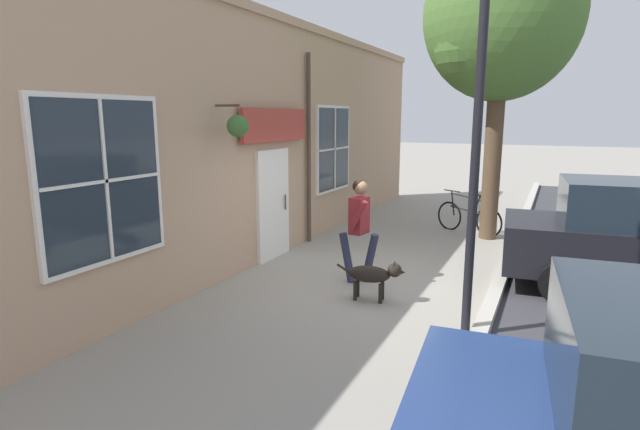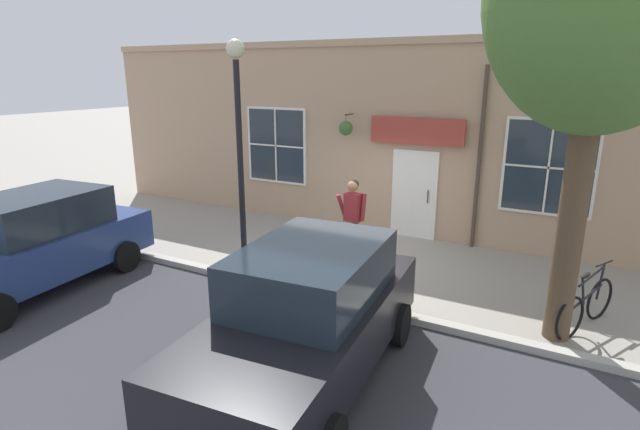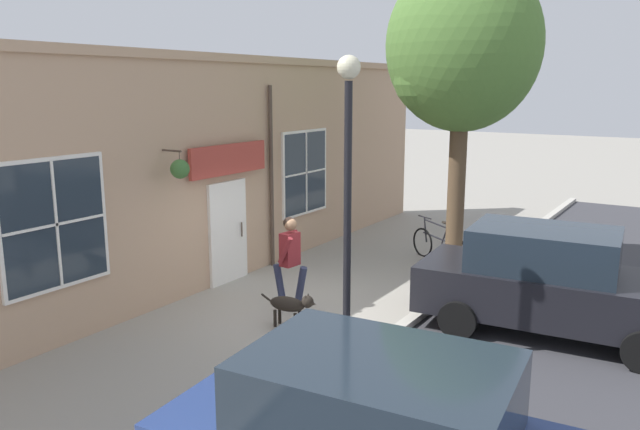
{
  "view_description": "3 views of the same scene",
  "coord_description": "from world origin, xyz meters",
  "views": [
    {
      "loc": [
        2.7,
        -7.6,
        2.7
      ],
      "look_at": [
        -0.84,
        -0.18,
        1.08
      ],
      "focal_mm": 28.0,
      "sensor_mm": 36.0,
      "label": 1
    },
    {
      "loc": [
        9.0,
        4.08,
        3.82
      ],
      "look_at": [
        0.1,
        -0.81,
        0.93
      ],
      "focal_mm": 28.0,
      "sensor_mm": 36.0,
      "label": 2
    },
    {
      "loc": [
        6.1,
        -8.92,
        3.99
      ],
      "look_at": [
        -0.6,
        1.55,
        1.4
      ],
      "focal_mm": 35.0,
      "sensor_mm": 36.0,
      "label": 3
    }
  ],
  "objects": [
    {
      "name": "street_tree_by_curb",
      "position": [
        1.32,
        3.9,
        4.69
      ],
      "size": [
        3.26,
        2.94,
        6.61
      ],
      "color": "brown",
      "rests_on": "ground_plane"
    },
    {
      "name": "storefront_facade",
      "position": [
        -2.34,
        0.01,
        2.31
      ],
      "size": [
        0.95,
        18.0,
        4.6
      ],
      "color": "tan",
      "rests_on": "ground_plane"
    },
    {
      "name": "dog_on_leash",
      "position": [
        0.37,
        -0.87,
        0.41
      ],
      "size": [
        1.04,
        0.36,
        0.63
      ],
      "color": "black",
      "rests_on": "ground_plane"
    },
    {
      "name": "leaning_bicycle",
      "position": [
        0.9,
        4.3,
        0.38
      ],
      "size": [
        1.61,
        0.75,
        1.0
      ],
      "color": "black",
      "rests_on": "ground_plane"
    },
    {
      "name": "ground_plane",
      "position": [
        0.0,
        0.0,
        0.0
      ],
      "size": [
        90.0,
        90.0,
        0.0
      ],
      "primitive_type": "plane",
      "color": "gray"
    },
    {
      "name": "street_lamp",
      "position": [
        1.82,
        -1.52,
        2.91
      ],
      "size": [
        0.32,
        0.32,
        4.39
      ],
      "color": "black",
      "rests_on": "ground_plane"
    },
    {
      "name": "pedestrian_walking",
      "position": [
        -0.14,
        -0.16,
        1.03
      ],
      "size": [
        0.67,
        0.59,
        1.72
      ],
      "color": "#282D47",
      "rests_on": "ground_plane"
    }
  ]
}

